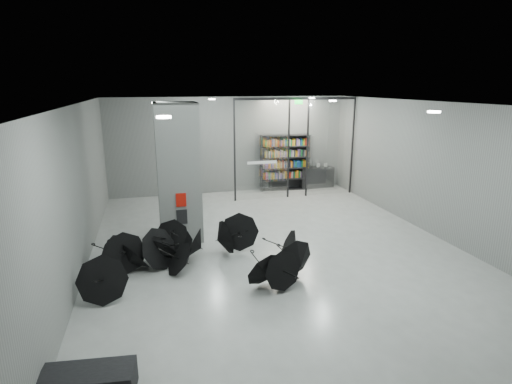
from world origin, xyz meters
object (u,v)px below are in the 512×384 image
object	(u,v)px
shop_counter	(316,177)
umbrella_cluster	(197,258)
column	(178,173)
bench	(88,384)
bookshelf	(285,162)

from	to	relation	value
shop_counter	umbrella_cluster	world-z (taller)	umbrella_cluster
column	shop_counter	distance (m)	8.13
shop_counter	column	bearing A→B (deg)	-143.69
bench	shop_counter	size ratio (longest dim) A/B	0.88
umbrella_cluster	bookshelf	bearing A→B (deg)	56.57
column	bookshelf	size ratio (longest dim) A/B	1.67
column	umbrella_cluster	distance (m)	2.87
bookshelf	shop_counter	xyz separation A→B (m)	(1.50, 0.05, -0.75)
column	bench	size ratio (longest dim) A/B	3.00
column	shop_counter	xyz separation A→B (m)	(6.37, 4.80, -1.55)
bench	bookshelf	bearing A→B (deg)	64.95
bench	shop_counter	world-z (taller)	shop_counter
bench	umbrella_cluster	world-z (taller)	umbrella_cluster
bookshelf	umbrella_cluster	size ratio (longest dim) A/B	0.43
bench	shop_counter	bearing A→B (deg)	59.73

